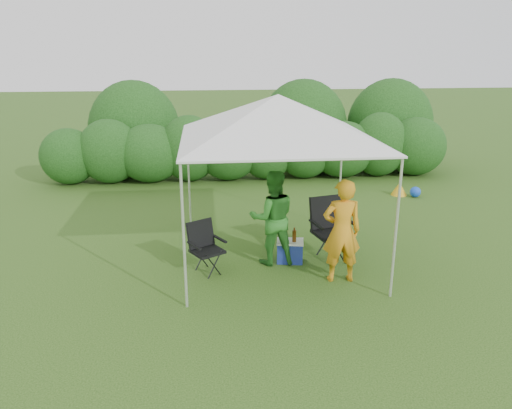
{
  "coord_description": "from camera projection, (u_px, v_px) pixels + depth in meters",
  "views": [
    {
      "loc": [
        -1.17,
        -7.41,
        3.57
      ],
      "look_at": [
        -0.36,
        0.4,
        1.05
      ],
      "focal_mm": 35.0,
      "sensor_mm": 36.0,
      "label": 1
    }
  ],
  "objects": [
    {
      "name": "lawn_toy",
      "position": [
        403.0,
        190.0,
        12.33
      ],
      "size": [
        0.65,
        0.54,
        0.33
      ],
      "color": "gold",
      "rests_on": "ground"
    },
    {
      "name": "bottle",
      "position": [
        294.0,
        235.0,
        8.43
      ],
      "size": [
        0.07,
        0.07,
        0.25
      ],
      "primitive_type": "cylinder",
      "color": "#592D0C",
      "rests_on": "cooler"
    },
    {
      "name": "canopy",
      "position": [
        278.0,
        118.0,
        7.94
      ],
      "size": [
        3.1,
        3.1,
        2.83
      ],
      "color": "silver",
      "rests_on": "ground"
    },
    {
      "name": "woman",
      "position": [
        273.0,
        218.0,
        8.34
      ],
      "size": [
        0.81,
        0.64,
        1.62
      ],
      "primitive_type": "imported",
      "rotation": [
        0.0,
        0.0,
        3.17
      ],
      "color": "#2F7E29",
      "rests_on": "ground"
    },
    {
      "name": "ground",
      "position": [
        280.0,
        272.0,
        8.22
      ],
      "size": [
        70.0,
        70.0,
        0.0
      ],
      "primitive_type": "plane",
      "color": "#395F1E"
    },
    {
      "name": "hedge",
      "position": [
        253.0,
        150.0,
        13.66
      ],
      "size": [
        11.16,
        1.53,
        1.8
      ],
      "color": "#22541A",
      "rests_on": "ground"
    },
    {
      "name": "chair_right",
      "position": [
        330.0,
        224.0,
        8.61
      ],
      "size": [
        0.77,
        0.73,
        1.08
      ],
      "rotation": [
        0.0,
        0.0,
        0.24
      ],
      "color": "black",
      "rests_on": "ground"
    },
    {
      "name": "chair_left",
      "position": [
        205.0,
        244.0,
        8.11
      ],
      "size": [
        0.66,
        0.65,
        0.85
      ],
      "rotation": [
        0.0,
        0.0,
        0.54
      ],
      "color": "black",
      "rests_on": "ground"
    },
    {
      "name": "man",
      "position": [
        342.0,
        231.0,
        7.69
      ],
      "size": [
        0.61,
        0.41,
        1.66
      ],
      "primitive_type": "imported",
      "rotation": [
        0.0,
        0.0,
        3.11
      ],
      "color": "orange",
      "rests_on": "ground"
    },
    {
      "name": "cooler",
      "position": [
        290.0,
        251.0,
        8.56
      ],
      "size": [
        0.5,
        0.41,
        0.38
      ],
      "rotation": [
        0.0,
        0.0,
        -0.18
      ],
      "color": "navy",
      "rests_on": "ground"
    }
  ]
}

